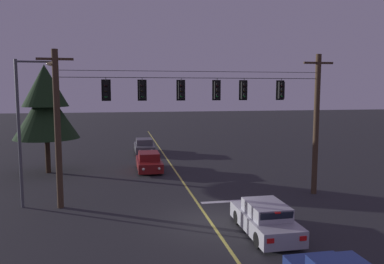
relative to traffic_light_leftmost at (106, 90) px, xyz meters
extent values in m
plane|color=#28282B|center=(4.74, -3.56, -6.14)|extent=(180.00, 180.00, 0.00)
cube|color=#D1C64C|center=(4.74, 6.02, -6.13)|extent=(0.14, 60.00, 0.01)
cube|color=silver|center=(6.64, -0.58, -6.13)|extent=(3.40, 0.36, 0.01)
cylinder|color=#423021|center=(-2.47, 0.02, -2.04)|extent=(0.32, 0.32, 8.19)
cube|color=#423021|center=(-2.47, 0.02, 1.55)|extent=(1.80, 0.12, 0.12)
cylinder|color=slate|center=(-2.47, 0.02, 1.20)|extent=(0.12, 0.12, 0.18)
cylinder|color=#423021|center=(11.96, 0.02, -2.04)|extent=(0.32, 0.32, 8.19)
cube|color=#423021|center=(11.96, 0.02, 1.55)|extent=(1.80, 0.12, 0.12)
cylinder|color=slate|center=(11.96, 0.02, 1.20)|extent=(0.12, 0.12, 0.18)
cylinder|color=black|center=(4.74, 0.02, 0.65)|extent=(14.43, 0.03, 0.03)
cylinder|color=black|center=(4.74, 0.02, 1.00)|extent=(14.43, 0.02, 0.02)
cylinder|color=black|center=(0.00, 0.02, 0.56)|extent=(0.04, 0.04, 0.18)
cube|color=black|center=(0.00, 0.02, -0.01)|extent=(0.32, 0.26, 0.96)
cube|color=black|center=(0.00, 0.16, -0.01)|extent=(0.48, 0.03, 1.12)
sphere|color=#380A0A|center=(0.00, -0.14, 0.28)|extent=(0.17, 0.17, 0.17)
cylinder|color=black|center=(0.00, -0.18, 0.33)|extent=(0.20, 0.10, 0.20)
sphere|color=#3D280A|center=(0.00, -0.14, -0.01)|extent=(0.17, 0.17, 0.17)
cylinder|color=black|center=(0.00, -0.18, 0.04)|extent=(0.20, 0.10, 0.20)
sphere|color=#1ED83F|center=(0.00, -0.14, -0.29)|extent=(0.17, 0.17, 0.17)
cylinder|color=black|center=(0.00, -0.18, -0.25)|extent=(0.20, 0.10, 0.20)
cylinder|color=black|center=(1.87, 0.02, 0.56)|extent=(0.04, 0.04, 0.18)
cube|color=black|center=(1.87, 0.02, -0.01)|extent=(0.32, 0.26, 0.96)
cube|color=black|center=(1.87, 0.16, -0.01)|extent=(0.48, 0.03, 1.12)
sphere|color=#380A0A|center=(1.87, -0.14, 0.28)|extent=(0.17, 0.17, 0.17)
cylinder|color=black|center=(1.87, -0.18, 0.33)|extent=(0.20, 0.10, 0.20)
sphere|color=#3D280A|center=(1.87, -0.14, -0.01)|extent=(0.17, 0.17, 0.17)
cylinder|color=black|center=(1.87, -0.18, 0.04)|extent=(0.20, 0.10, 0.20)
sphere|color=#1ED83F|center=(1.87, -0.14, -0.29)|extent=(0.17, 0.17, 0.17)
cylinder|color=black|center=(1.87, -0.18, -0.25)|extent=(0.20, 0.10, 0.20)
cylinder|color=black|center=(3.96, 0.02, 0.56)|extent=(0.04, 0.04, 0.18)
cube|color=black|center=(3.96, 0.02, -0.01)|extent=(0.32, 0.26, 0.96)
cube|color=black|center=(3.96, 0.16, -0.01)|extent=(0.48, 0.03, 1.12)
sphere|color=#380A0A|center=(3.96, -0.14, 0.28)|extent=(0.17, 0.17, 0.17)
cylinder|color=black|center=(3.96, -0.18, 0.33)|extent=(0.20, 0.10, 0.20)
sphere|color=#3D280A|center=(3.96, -0.14, -0.01)|extent=(0.17, 0.17, 0.17)
cylinder|color=black|center=(3.96, -0.18, 0.04)|extent=(0.20, 0.10, 0.20)
sphere|color=#1ED83F|center=(3.96, -0.14, -0.29)|extent=(0.17, 0.17, 0.17)
cylinder|color=black|center=(3.96, -0.18, -0.25)|extent=(0.20, 0.10, 0.20)
cylinder|color=black|center=(5.95, 0.02, 0.56)|extent=(0.04, 0.04, 0.18)
cube|color=black|center=(5.95, 0.02, -0.01)|extent=(0.32, 0.26, 0.96)
cube|color=black|center=(5.95, 0.16, -0.01)|extent=(0.48, 0.03, 1.12)
sphere|color=#380A0A|center=(5.95, -0.14, 0.28)|extent=(0.17, 0.17, 0.17)
cylinder|color=black|center=(5.95, -0.18, 0.33)|extent=(0.20, 0.10, 0.20)
sphere|color=#3D280A|center=(5.95, -0.14, -0.01)|extent=(0.17, 0.17, 0.17)
cylinder|color=black|center=(5.95, -0.18, 0.04)|extent=(0.20, 0.10, 0.20)
sphere|color=#1ED83F|center=(5.95, -0.14, -0.29)|extent=(0.17, 0.17, 0.17)
cylinder|color=black|center=(5.95, -0.18, -0.25)|extent=(0.20, 0.10, 0.20)
cylinder|color=black|center=(7.50, 0.02, 0.56)|extent=(0.04, 0.04, 0.18)
cube|color=black|center=(7.50, 0.02, -0.01)|extent=(0.32, 0.26, 0.96)
cube|color=black|center=(7.50, 0.16, -0.01)|extent=(0.48, 0.03, 1.12)
sphere|color=#380A0A|center=(7.50, -0.14, 0.28)|extent=(0.17, 0.17, 0.17)
cylinder|color=black|center=(7.50, -0.18, 0.33)|extent=(0.20, 0.10, 0.20)
sphere|color=#3D280A|center=(7.50, -0.14, -0.01)|extent=(0.17, 0.17, 0.17)
cylinder|color=black|center=(7.50, -0.18, 0.04)|extent=(0.20, 0.10, 0.20)
sphere|color=#1ED83F|center=(7.50, -0.14, -0.29)|extent=(0.17, 0.17, 0.17)
cylinder|color=black|center=(7.50, -0.18, -0.25)|extent=(0.20, 0.10, 0.20)
cylinder|color=black|center=(9.71, 0.02, 0.56)|extent=(0.04, 0.04, 0.18)
cube|color=black|center=(9.71, 0.02, -0.01)|extent=(0.32, 0.26, 0.96)
cube|color=black|center=(9.71, 0.16, -0.01)|extent=(0.48, 0.03, 1.12)
sphere|color=#380A0A|center=(9.71, -0.14, 0.28)|extent=(0.17, 0.17, 0.17)
cylinder|color=black|center=(9.71, -0.18, 0.33)|extent=(0.20, 0.10, 0.20)
sphere|color=#3D280A|center=(9.71, -0.14, -0.01)|extent=(0.17, 0.17, 0.17)
cylinder|color=black|center=(9.71, -0.18, 0.04)|extent=(0.20, 0.10, 0.20)
sphere|color=#1ED83F|center=(9.71, -0.14, -0.29)|extent=(0.17, 0.17, 0.17)
cylinder|color=black|center=(9.71, -0.18, -0.25)|extent=(0.20, 0.10, 0.20)
cube|color=#A5A5AD|center=(6.69, -5.40, -5.63)|extent=(1.80, 4.30, 0.68)
cube|color=#A5A5AD|center=(6.69, -5.52, -5.02)|extent=(1.51, 2.15, 0.54)
cube|color=black|center=(6.69, -4.58, -5.02)|extent=(1.40, 0.21, 0.48)
cube|color=black|center=(6.69, -6.58, -5.02)|extent=(1.37, 0.18, 0.46)
cylinder|color=black|center=(5.90, -4.06, -5.82)|extent=(0.22, 0.64, 0.64)
cylinder|color=black|center=(7.48, -4.06, -5.82)|extent=(0.22, 0.64, 0.64)
cylinder|color=black|center=(5.90, -6.73, -5.82)|extent=(0.22, 0.64, 0.64)
cylinder|color=black|center=(7.48, -6.73, -5.82)|extent=(0.22, 0.64, 0.64)
cube|color=red|center=(6.04, -7.56, -5.53)|extent=(0.28, 0.03, 0.18)
cube|color=red|center=(7.34, -7.56, -5.53)|extent=(0.28, 0.03, 0.18)
cube|color=red|center=(6.69, -6.69, -4.79)|extent=(0.24, 0.04, 0.06)
cube|color=maroon|center=(2.79, 8.36, -5.63)|extent=(1.80, 4.30, 0.68)
cube|color=maroon|center=(2.79, 8.48, -5.02)|extent=(1.51, 2.15, 0.54)
cube|color=black|center=(2.79, 7.54, -5.02)|extent=(1.40, 0.21, 0.48)
cube|color=black|center=(2.79, 9.54, -5.02)|extent=(1.37, 0.18, 0.46)
cylinder|color=black|center=(3.59, 7.03, -5.82)|extent=(0.22, 0.64, 0.64)
cylinder|color=black|center=(2.00, 7.03, -5.82)|extent=(0.22, 0.64, 0.64)
cylinder|color=black|center=(3.59, 9.69, -5.82)|extent=(0.22, 0.64, 0.64)
cylinder|color=black|center=(2.00, 9.69, -5.82)|extent=(0.22, 0.64, 0.64)
sphere|color=white|center=(3.35, 6.19, -5.57)|extent=(0.20, 0.20, 0.20)
sphere|color=white|center=(2.24, 6.19, -5.57)|extent=(0.20, 0.20, 0.20)
cube|color=#4C4C51|center=(2.95, 16.51, -5.63)|extent=(1.80, 4.30, 0.68)
cube|color=#4C4C51|center=(2.95, 16.63, -5.02)|extent=(1.51, 2.15, 0.54)
cube|color=black|center=(2.95, 15.70, -5.02)|extent=(1.40, 0.21, 0.48)
cube|color=black|center=(2.95, 17.69, -5.02)|extent=(1.37, 0.18, 0.46)
cylinder|color=black|center=(3.74, 15.18, -5.82)|extent=(0.22, 0.64, 0.64)
cylinder|color=black|center=(2.15, 15.18, -5.82)|extent=(0.22, 0.64, 0.64)
cylinder|color=black|center=(3.74, 17.85, -5.82)|extent=(0.22, 0.64, 0.64)
cylinder|color=black|center=(2.15, 17.85, -5.82)|extent=(0.22, 0.64, 0.64)
sphere|color=white|center=(3.50, 14.34, -5.57)|extent=(0.20, 0.20, 0.20)
sphere|color=white|center=(2.39, 14.34, -5.57)|extent=(0.20, 0.20, 0.20)
cube|color=black|center=(6.65, -10.56, -5.02)|extent=(1.40, 0.21, 0.48)
cylinder|color=#4C4F54|center=(-4.44, 0.44, -2.29)|extent=(0.16, 0.16, 7.70)
cylinder|color=#4C4F54|center=(-3.54, 0.44, 1.44)|extent=(1.80, 0.10, 0.10)
ellipsoid|color=beige|center=(-2.69, 0.44, 1.34)|extent=(0.56, 0.30, 0.22)
cylinder|color=#332316|center=(-4.65, 8.95, -4.67)|extent=(0.36, 0.36, 2.94)
cone|color=black|center=(-4.65, 8.95, -1.67)|extent=(4.71, 4.71, 3.77)
cone|color=black|center=(-4.65, 8.95, 0.34)|extent=(3.30, 3.30, 3.06)
camera|label=1|loc=(0.70, -20.01, 0.00)|focal=35.02mm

